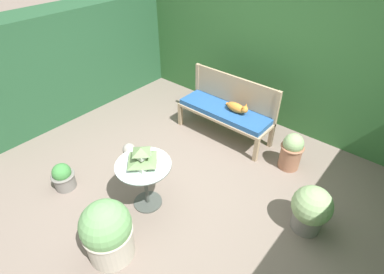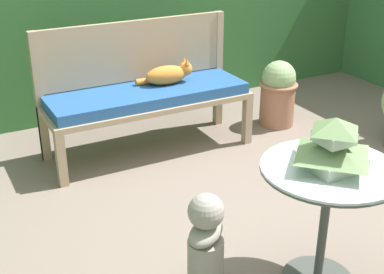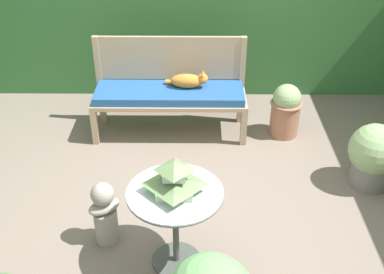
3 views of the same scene
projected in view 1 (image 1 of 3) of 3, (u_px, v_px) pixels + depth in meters
name	position (u px, v px, depth m)	size (l,w,h in m)	color
ground	(183.00, 181.00, 4.08)	(30.00, 30.00, 0.00)	#75665B
foliage_hedge_back	(284.00, 46.00, 4.94)	(6.40, 0.91, 2.35)	#336633
foliage_hedge_left	(69.00, 61.00, 5.18)	(0.70, 3.68, 1.76)	#234C2D
garden_bench	(224.00, 113.00, 4.69)	(1.53, 0.51, 0.50)	tan
bench_backrest	(234.00, 93.00, 4.68)	(1.53, 0.06, 0.95)	tan
cat	(237.00, 108.00, 4.53)	(0.43, 0.18, 0.19)	orange
patio_table	(144.00, 173.00, 3.47)	(0.65, 0.65, 0.65)	#424742
pagoda_birdhouse	(142.00, 157.00, 3.33)	(0.32, 0.32, 0.25)	#B2BCA8
garden_bust	(131.00, 160.00, 4.02)	(0.28, 0.26, 0.53)	gray
potted_plant_patio_mid	(107.00, 232.00, 3.01)	(0.52, 0.52, 0.72)	#ADA393
potted_plant_table_near	(63.00, 177.00, 3.89)	(0.30, 0.30, 0.38)	slate
potted_plant_bench_right	(292.00, 151.00, 4.15)	(0.32, 0.32, 0.56)	#9E664C
potted_plant_hedge_corner	(311.00, 209.00, 3.30)	(0.44, 0.44, 0.59)	slate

